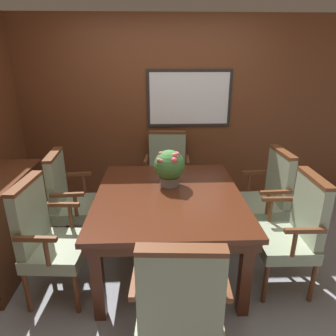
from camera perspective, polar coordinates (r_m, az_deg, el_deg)
ground_plane at (r=3.00m, az=0.91°, el=-20.31°), size 14.00×14.00×0.00m
wall_back at (r=4.03m, az=-0.28°, el=10.06°), size 7.20×0.08×2.45m
dining_table at (r=2.83m, az=0.12°, el=-6.65°), size 1.34×1.53×0.76m
chair_left_far at (r=3.33m, az=-18.24°, el=-5.22°), size 0.49×0.59×1.06m
chair_head_near at (r=1.96m, az=2.25°, el=-24.64°), size 0.59×0.49×1.06m
chair_head_far at (r=3.91m, az=-0.19°, el=-0.22°), size 0.59×0.50×1.06m
chair_left_near at (r=2.72m, az=-22.09°, el=-11.83°), size 0.49×0.59×1.06m
chair_right_far at (r=3.39m, az=18.44°, el=-4.73°), size 0.49×0.59×1.06m
chair_right_near at (r=2.84m, az=22.82°, el=-10.55°), size 0.47×0.57×1.06m
potted_plant at (r=2.90m, az=0.27°, el=0.24°), size 0.30×0.30×0.36m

